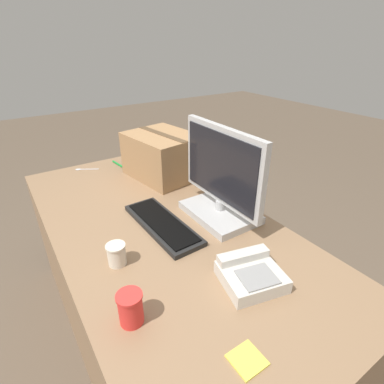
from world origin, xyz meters
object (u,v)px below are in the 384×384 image
Objects in this scene: keyboard at (162,224)px; sticky_note_pad at (247,360)px; paper_cup_right at (131,308)px; desk_phone at (250,274)px; paper_cup_left at (117,254)px; cardboard_box at (163,155)px; pen_marker at (118,164)px; spoon at (83,169)px; monitor at (221,183)px.

keyboard is 5.46× the size of sticky_note_pad.
paper_cup_right is 1.26× the size of sticky_note_pad.
paper_cup_left reaches higher than desk_phone.
sticky_note_pad is at bearing -18.48° from cardboard_box.
cardboard_box is (-0.61, 0.53, 0.08)m from paper_cup_left.
pen_marker is at bearing 158.93° from paper_cup_left.
pen_marker is at bearing 171.38° from keyboard.
spoon is 0.22m from pen_marker.
paper_cup_left is at bearing -65.96° from keyboard.
desk_phone reaches higher than keyboard.
paper_cup_left is 1.01× the size of sticky_note_pad.
paper_cup_right reaches higher than sticky_note_pad.
keyboard is 0.68m from sticky_note_pad.
paper_cup_left reaches higher than spoon.
cardboard_box reaches higher than pen_marker.
paper_cup_right is at bearing -86.50° from desk_phone.
monitor is at bearing 118.83° from paper_cup_right.
keyboard reaches higher than pen_marker.
pen_marker is at bearing -168.71° from monitor.
keyboard is 3.53× the size of pen_marker.
paper_cup_left is at bearing -120.51° from desk_phone.
pen_marker is (-1.19, 0.41, -0.05)m from paper_cup_right.
cardboard_box is (-0.55, 0.00, -0.04)m from monitor.
cardboard_box is at bearing 179.60° from monitor.
sticky_note_pad is (1.47, -0.21, -0.00)m from pen_marker.
monitor is 0.55m from paper_cup_left.
desk_phone is at bearing 130.27° from spoon.
paper_cup_right is at bearing -61.17° from monitor.
paper_cup_left reaches higher than sticky_note_pad.
keyboard is at bearing 115.68° from paper_cup_left.
spoon is at bearing 171.81° from paper_cup_left.
pen_marker is 1.55× the size of sticky_note_pad.
monitor is 0.32m from keyboard.
sticky_note_pad is (0.28, 0.20, -0.05)m from paper_cup_right.
sticky_note_pad is at bearing 35.61° from paper_cup_right.
monitor is 0.56m from cardboard_box.
pen_marker is (0.05, 0.22, 0.00)m from spoon.
paper_cup_right is 0.23× the size of cardboard_box.
pen_marker is (-0.92, 0.36, -0.04)m from paper_cup_left.
desk_phone is (0.40, -0.18, -0.14)m from monitor.
cardboard_box reaches higher than paper_cup_right.
cardboard_box is (0.36, 0.39, 0.13)m from spoon.
paper_cup_right is 1.25m from spoon.
keyboard is at bearing 170.47° from sticky_note_pad.
cardboard_box reaches higher than desk_phone.
paper_cup_left is at bearing -165.30° from sticky_note_pad.
monitor is 2.12× the size of desk_phone.
monitor reaches higher than desk_phone.
spoon is 1.61× the size of sticky_note_pad.
paper_cup_right is (-0.07, -0.41, 0.02)m from desk_phone.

